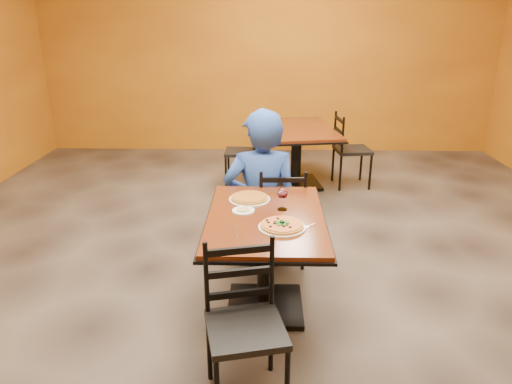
{
  "coord_description": "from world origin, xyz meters",
  "views": [
    {
      "loc": [
        0.01,
        -3.5,
        2.04
      ],
      "look_at": [
        -0.07,
        -0.3,
        0.85
      ],
      "focal_mm": 33.09,
      "sensor_mm": 36.0,
      "label": 1
    }
  ],
  "objects_px": {
    "chair_main_near": "(246,330)",
    "chair_second_left": "(241,152)",
    "diner": "(261,187)",
    "pizza_main": "(282,225)",
    "chair_main_far": "(281,214)",
    "chair_second_right": "(352,150)",
    "table_second": "(297,143)",
    "plate_main": "(282,227)",
    "table_main": "(266,241)",
    "wine_glass": "(282,198)",
    "plate_far": "(250,199)",
    "side_plate": "(243,211)",
    "pizza_far": "(250,197)"
  },
  "relations": [
    {
      "from": "table_second",
      "to": "wine_glass",
      "type": "distance_m",
      "value": 2.69
    },
    {
      "from": "chair_main_far",
      "to": "table_second",
      "type": "bearing_deg",
      "value": -98.82
    },
    {
      "from": "table_main",
      "to": "table_second",
      "type": "height_order",
      "value": "same"
    },
    {
      "from": "table_main",
      "to": "chair_second_right",
      "type": "bearing_deg",
      "value": 68.83
    },
    {
      "from": "plate_main",
      "to": "side_plate",
      "type": "xyz_separation_m",
      "value": [
        -0.27,
        0.27,
        0.0
      ]
    },
    {
      "from": "chair_main_near",
      "to": "plate_far",
      "type": "relative_size",
      "value": 2.93
    },
    {
      "from": "chair_main_near",
      "to": "chair_main_far",
      "type": "height_order",
      "value": "chair_main_near"
    },
    {
      "from": "chair_main_far",
      "to": "plate_main",
      "type": "xyz_separation_m",
      "value": [
        -0.02,
        -0.96,
        0.32
      ]
    },
    {
      "from": "diner",
      "to": "pizza_main",
      "type": "distance_m",
      "value": 1.01
    },
    {
      "from": "plate_main",
      "to": "pizza_main",
      "type": "xyz_separation_m",
      "value": [
        -0.0,
        0.0,
        0.02
      ]
    },
    {
      "from": "side_plate",
      "to": "wine_glass",
      "type": "bearing_deg",
      "value": 8.6
    },
    {
      "from": "table_second",
      "to": "diner",
      "type": "height_order",
      "value": "diner"
    },
    {
      "from": "plate_main",
      "to": "plate_far",
      "type": "relative_size",
      "value": 1.0
    },
    {
      "from": "pizza_main",
      "to": "plate_far",
      "type": "bearing_deg",
      "value": 114.95
    },
    {
      "from": "table_main",
      "to": "plate_main",
      "type": "xyz_separation_m",
      "value": [
        0.11,
        -0.2,
        0.2
      ]
    },
    {
      "from": "chair_main_far",
      "to": "chair_second_right",
      "type": "height_order",
      "value": "chair_second_right"
    },
    {
      "from": "wine_glass",
      "to": "chair_second_left",
      "type": "bearing_deg",
      "value": 99.62
    },
    {
      "from": "plate_far",
      "to": "table_main",
      "type": "bearing_deg",
      "value": -67.32
    },
    {
      "from": "table_second",
      "to": "pizza_main",
      "type": "distance_m",
      "value": 3.0
    },
    {
      "from": "table_main",
      "to": "chair_main_near",
      "type": "relative_size",
      "value": 1.35
    },
    {
      "from": "table_second",
      "to": "pizza_far",
      "type": "distance_m",
      "value": 2.54
    },
    {
      "from": "chair_main_far",
      "to": "pizza_far",
      "type": "height_order",
      "value": "chair_main_far"
    },
    {
      "from": "chair_second_left",
      "to": "plate_main",
      "type": "relative_size",
      "value": 2.77
    },
    {
      "from": "table_main",
      "to": "plate_main",
      "type": "bearing_deg",
      "value": -61.83
    },
    {
      "from": "diner",
      "to": "table_main",
      "type": "bearing_deg",
      "value": 88.04
    },
    {
      "from": "pizza_main",
      "to": "side_plate",
      "type": "xyz_separation_m",
      "value": [
        -0.27,
        0.27,
        -0.02
      ]
    },
    {
      "from": "chair_second_right",
      "to": "diner",
      "type": "bearing_deg",
      "value": 143.82
    },
    {
      "from": "pizza_main",
      "to": "side_plate",
      "type": "distance_m",
      "value": 0.38
    },
    {
      "from": "chair_second_right",
      "to": "side_plate",
      "type": "height_order",
      "value": "chair_second_right"
    },
    {
      "from": "diner",
      "to": "pizza_far",
      "type": "bearing_deg",
      "value": 75.67
    },
    {
      "from": "chair_second_left",
      "to": "chair_second_right",
      "type": "distance_m",
      "value": 1.41
    },
    {
      "from": "chair_second_right",
      "to": "chair_main_near",
      "type": "bearing_deg",
      "value": 155.38
    },
    {
      "from": "table_main",
      "to": "chair_main_far",
      "type": "relative_size",
      "value": 1.4
    },
    {
      "from": "pizza_far",
      "to": "plate_main",
      "type": "bearing_deg",
      "value": -65.05
    },
    {
      "from": "diner",
      "to": "pizza_main",
      "type": "xyz_separation_m",
      "value": [
        0.15,
        -0.99,
        0.09
      ]
    },
    {
      "from": "chair_main_near",
      "to": "wine_glass",
      "type": "xyz_separation_m",
      "value": [
        0.22,
        0.99,
        0.39
      ]
    },
    {
      "from": "chair_main_near",
      "to": "diner",
      "type": "bearing_deg",
      "value": 74.97
    },
    {
      "from": "table_second",
      "to": "plate_main",
      "type": "xyz_separation_m",
      "value": [
        -0.26,
        -2.98,
        0.19
      ]
    },
    {
      "from": "chair_main_far",
      "to": "diner",
      "type": "xyz_separation_m",
      "value": [
        -0.17,
        0.03,
        0.24
      ]
    },
    {
      "from": "pizza_main",
      "to": "side_plate",
      "type": "height_order",
      "value": "pizza_main"
    },
    {
      "from": "chair_main_far",
      "to": "side_plate",
      "type": "bearing_deg",
      "value": 65.21
    },
    {
      "from": "chair_main_near",
      "to": "chair_second_left",
      "type": "relative_size",
      "value": 1.06
    },
    {
      "from": "table_main",
      "to": "chair_second_right",
      "type": "xyz_separation_m",
      "value": [
        1.08,
        2.78,
        -0.09
      ]
    },
    {
      "from": "chair_second_left",
      "to": "side_plate",
      "type": "bearing_deg",
      "value": 4.39
    },
    {
      "from": "diner",
      "to": "side_plate",
      "type": "xyz_separation_m",
      "value": [
        -0.12,
        -0.72,
        0.08
      ]
    },
    {
      "from": "plate_far",
      "to": "side_plate",
      "type": "height_order",
      "value": "same"
    },
    {
      "from": "chair_second_left",
      "to": "diner",
      "type": "bearing_deg",
      "value": 9.07
    },
    {
      "from": "wine_glass",
      "to": "chair_second_right",
      "type": "bearing_deg",
      "value": 70.18
    },
    {
      "from": "chair_main_near",
      "to": "pizza_far",
      "type": "distance_m",
      "value": 1.22
    },
    {
      "from": "chair_main_far",
      "to": "chair_main_near",
      "type": "bearing_deg",
      "value": 79.95
    }
  ]
}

